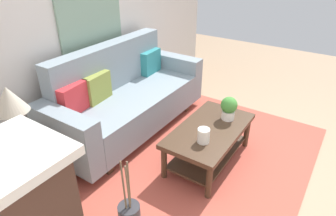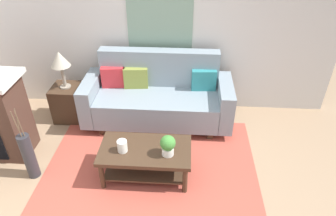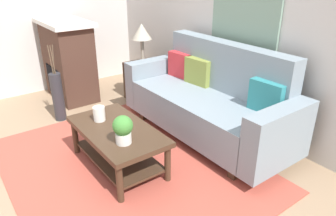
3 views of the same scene
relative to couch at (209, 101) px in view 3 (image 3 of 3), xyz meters
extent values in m
plane|color=#9E7F60|center=(0.00, -1.60, -0.43)|extent=(9.34, 9.34, 0.00)
cube|color=silver|center=(0.00, 0.54, 0.92)|extent=(5.34, 0.10, 2.70)
cube|color=silver|center=(-2.72, -1.06, 0.92)|extent=(0.10, 5.09, 2.70)
cube|color=#B24C3D|center=(0.00, -1.10, -0.42)|extent=(2.71, 2.18, 0.01)
cube|color=gray|center=(0.00, -0.06, -0.11)|extent=(1.79, 0.84, 0.40)
cube|color=gray|center=(0.00, 0.26, 0.37)|extent=(1.79, 0.20, 0.56)
cube|color=gray|center=(-1.00, -0.06, -0.01)|extent=(0.20, 0.84, 0.60)
cube|color=gray|center=(1.00, -0.06, -0.01)|extent=(0.20, 0.84, 0.60)
cube|color=#422D1E|center=(-0.80, -0.06, -0.37)|extent=(0.08, 0.74, 0.12)
cube|color=#422D1E|center=(0.80, -0.06, -0.37)|extent=(0.08, 0.74, 0.12)
cube|color=red|center=(-0.68, 0.13, 0.25)|extent=(0.37, 0.16, 0.32)
cube|color=olive|center=(-0.34, 0.13, 0.25)|extent=(0.37, 0.16, 0.32)
cube|color=teal|center=(0.68, 0.13, 0.25)|extent=(0.37, 0.14, 0.32)
cube|color=#422D1E|center=(-0.04, -1.17, -0.03)|extent=(1.10, 0.60, 0.05)
cube|color=#422D1E|center=(-0.04, -1.17, -0.31)|extent=(0.98, 0.50, 0.02)
cylinder|color=#422D1E|center=(-0.53, -1.42, -0.24)|extent=(0.06, 0.06, 0.38)
cylinder|color=#422D1E|center=(0.45, -1.42, -0.24)|extent=(0.06, 0.06, 0.38)
cylinder|color=#422D1E|center=(-0.53, -0.92, -0.24)|extent=(0.06, 0.06, 0.38)
cylinder|color=#422D1E|center=(0.45, -0.92, -0.24)|extent=(0.06, 0.06, 0.38)
cylinder|color=white|center=(-0.30, -1.23, 0.07)|extent=(0.12, 0.12, 0.15)
cylinder|color=white|center=(0.24, -1.25, 0.05)|extent=(0.14, 0.14, 0.10)
sphere|color=#418535|center=(0.24, -1.25, 0.17)|extent=(0.18, 0.18, 0.18)
cube|color=#422D1E|center=(-1.40, -0.01, -0.15)|extent=(0.44, 0.44, 0.56)
cylinder|color=gray|center=(-1.40, -0.01, 0.14)|extent=(0.16, 0.16, 0.02)
cylinder|color=gray|center=(-1.40, -0.01, 0.30)|extent=(0.05, 0.05, 0.35)
cone|color=#B2A893|center=(-1.40, -0.01, 0.59)|extent=(0.28, 0.28, 0.22)
cube|color=#472D23|center=(-2.12, -0.85, 0.12)|extent=(0.90, 0.50, 1.10)
cube|color=black|center=(-2.12, -1.11, -0.13)|extent=(0.52, 0.02, 0.44)
cube|color=silver|center=(-2.12, -0.85, 0.70)|extent=(1.02, 0.58, 0.06)
cylinder|color=#2D2D33|center=(-1.45, -1.28, -0.11)|extent=(0.15, 0.15, 0.63)
cylinder|color=brown|center=(-1.43, -1.28, 0.38)|extent=(0.02, 0.02, 0.36)
cylinder|color=brown|center=(-1.46, -1.26, 0.38)|extent=(0.03, 0.04, 0.36)
cylinder|color=brown|center=(-1.46, -1.29, 0.38)|extent=(0.04, 0.02, 0.36)
cube|color=gray|center=(0.00, 0.47, 0.97)|extent=(0.96, 0.03, 0.90)
camera|label=1|loc=(-2.42, -2.22, 1.66)|focal=31.15mm
camera|label=2|loc=(0.42, -3.92, 2.45)|focal=32.81mm
camera|label=3|loc=(2.43, -2.38, 1.44)|focal=33.88mm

